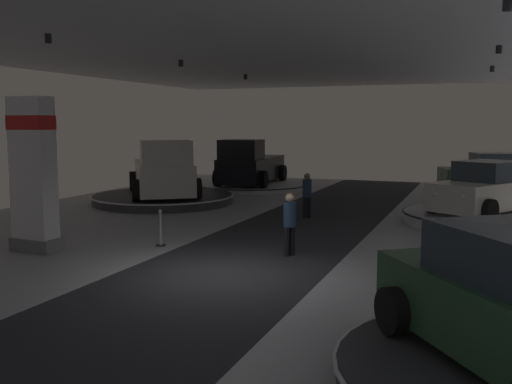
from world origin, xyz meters
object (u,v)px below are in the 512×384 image
at_px(display_platform_far_left, 163,198).
at_px(display_car_far_right, 485,190).
at_px(display_car_deep_right, 493,175).
at_px(brand_sign_pylon, 33,172).
at_px(display_platform_deep_right, 491,197).
at_px(visitor_walking_far, 290,220).
at_px(pickup_truck_far_left, 163,173).
at_px(visitor_walking_near, 307,193).
at_px(display_platform_far_right, 483,218).
at_px(pickup_truck_deep_left, 250,166).
at_px(display_platform_deep_left, 252,185).

bearing_deg(display_platform_far_left, display_car_far_right, -1.72).
bearing_deg(display_car_deep_right, brand_sign_pylon, -127.50).
bearing_deg(display_platform_deep_right, visitor_walking_far, -111.02).
relative_size(pickup_truck_far_left, visitor_walking_near, 3.48).
height_order(display_platform_far_left, pickup_truck_far_left, pickup_truck_far_left).
xyz_separation_m(display_platform_far_right, display_car_far_right, (0.02, 0.03, 0.94)).
bearing_deg(display_car_far_right, pickup_truck_deep_left, 149.01).
height_order(display_car_far_right, display_platform_deep_right, display_car_far_right).
height_order(brand_sign_pylon, display_platform_deep_right, brand_sign_pylon).
distance_m(display_platform_deep_right, display_platform_far_left, 13.97).
bearing_deg(visitor_walking_far, visitor_walking_near, 102.27).
height_order(display_platform_far_right, display_platform_far_left, display_platform_far_right).
relative_size(pickup_truck_deep_left, display_platform_far_right, 1.04).
bearing_deg(display_platform_far_right, display_car_deep_right, 86.53).
bearing_deg(visitor_walking_near, pickup_truck_deep_left, 124.54).
height_order(brand_sign_pylon, display_car_far_right, brand_sign_pylon).
bearing_deg(display_car_deep_right, visitor_walking_near, -131.03).
height_order(display_platform_deep_right, pickup_truck_far_left, pickup_truck_far_left).
relative_size(display_car_deep_right, visitor_walking_near, 2.86).
bearing_deg(visitor_walking_far, pickup_truck_far_left, 138.46).
relative_size(display_platform_deep_left, display_platform_far_left, 0.98).
xyz_separation_m(display_car_deep_right, display_platform_far_left, (-12.82, -5.61, -0.93)).
bearing_deg(display_car_far_right, display_platform_far_right, -119.91).
distance_m(display_car_far_right, pickup_truck_far_left, 12.29).
distance_m(pickup_truck_deep_left, visitor_walking_far, 14.94).
bearing_deg(display_platform_far_right, display_platform_deep_left, 147.74).
relative_size(pickup_truck_deep_left, pickup_truck_far_left, 0.99).
distance_m(display_platform_deep_left, display_car_deep_right, 11.60).
distance_m(brand_sign_pylon, display_car_far_right, 13.92).
bearing_deg(pickup_truck_deep_left, pickup_truck_far_left, -99.96).
xyz_separation_m(brand_sign_pylon, visitor_walking_near, (5.08, 7.57, -1.16)).
bearing_deg(display_platform_deep_left, visitor_walking_near, -56.41).
distance_m(display_car_deep_right, pickup_truck_far_left, 13.93).
bearing_deg(brand_sign_pylon, visitor_walking_far, 16.83).
distance_m(pickup_truck_deep_left, display_platform_far_right, 13.02).
bearing_deg(display_platform_deep_left, display_car_deep_right, -5.07).
bearing_deg(pickup_truck_deep_left, visitor_walking_far, -63.91).
distance_m(display_car_far_right, display_car_deep_right, 6.00).
bearing_deg(pickup_truck_far_left, display_platform_far_left, 125.61).
xyz_separation_m(display_platform_deep_left, pickup_truck_far_left, (-1.13, -6.89, 1.16)).
bearing_deg(pickup_truck_far_left, display_car_deep_right, 24.92).
bearing_deg(display_car_deep_right, pickup_truck_far_left, -155.08).
xyz_separation_m(brand_sign_pylon, display_platform_deep_left, (-0.28, 15.65, -1.93)).
bearing_deg(pickup_truck_deep_left, display_platform_deep_right, -3.55).
bearing_deg(brand_sign_pylon, display_platform_far_left, 100.06).
height_order(display_platform_far_right, display_platform_deep_right, display_platform_far_right).
distance_m(display_platform_far_right, visitor_walking_near, 5.91).
relative_size(display_platform_far_right, visitor_walking_near, 3.30).
height_order(display_car_far_right, display_platform_far_left, display_car_far_right).
bearing_deg(display_platform_deep_right, display_platform_far_right, -93.19).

